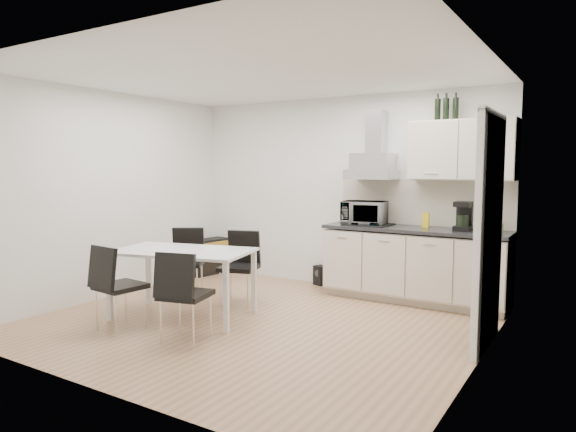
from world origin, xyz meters
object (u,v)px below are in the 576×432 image
object	(u,v)px
floor_speaker	(321,275)
chair_near_right	(186,296)
chair_far_left	(186,264)
chair_near_left	(121,287)
kitchenette	(418,235)
guitar_amp	(208,256)
dining_table	(183,257)
chair_far_right	(239,269)

from	to	relation	value
floor_speaker	chair_near_right	bearing A→B (deg)	-68.65
chair_far_left	chair_near_left	bearing A→B (deg)	72.13
kitchenette	guitar_amp	xyz separation A→B (m)	(-3.28, -0.08, -0.56)
dining_table	chair_far_left	world-z (taller)	chair_far_left
kitchenette	floor_speaker	bearing A→B (deg)	173.43
chair_far_right	chair_near_right	distance (m)	1.36
chair_far_left	chair_far_right	xyz separation A→B (m)	(0.74, 0.12, 0.00)
floor_speaker	dining_table	bearing A→B (deg)	-83.55
guitar_amp	chair_far_left	bearing A→B (deg)	-50.58
chair_far_left	floor_speaker	bearing A→B (deg)	-156.68
chair_far_left	chair_near_left	world-z (taller)	same
kitchenette	chair_far_left	distance (m)	2.91
guitar_amp	chair_far_right	bearing A→B (deg)	-28.92
chair_far_left	guitar_amp	world-z (taller)	chair_far_left
kitchenette	guitar_amp	bearing A→B (deg)	-178.52
guitar_amp	floor_speaker	world-z (taller)	guitar_amp
dining_table	guitar_amp	world-z (taller)	dining_table
kitchenette	dining_table	size ratio (longest dim) A/B	1.54
chair_near_left	chair_near_right	bearing A→B (deg)	12.61
guitar_amp	kitchenette	bearing A→B (deg)	10.92
kitchenette	dining_table	world-z (taller)	kitchenette
dining_table	chair_far_left	size ratio (longest dim) A/B	1.86
kitchenette	chair_near_left	size ratio (longest dim) A/B	2.86
dining_table	floor_speaker	distance (m)	2.30
kitchenette	dining_table	xyz separation A→B (m)	(-1.99, -2.00, -0.16)
dining_table	chair_near_right	xyz separation A→B (m)	(0.58, -0.58, -0.23)
chair_far_right	kitchenette	bearing A→B (deg)	-161.57
dining_table	chair_near_right	bearing A→B (deg)	-58.82
kitchenette	chair_far_left	bearing A→B (deg)	-151.24
chair_near_right	chair_far_left	bearing A→B (deg)	119.40
dining_table	guitar_amp	distance (m)	2.34
chair_near_right	chair_far_right	bearing A→B (deg)	92.03
kitchenette	chair_far_right	bearing A→B (deg)	-144.53
dining_table	floor_speaker	bearing A→B (deg)	61.83
chair_far_left	dining_table	bearing A→B (deg)	99.56
dining_table	chair_far_right	world-z (taller)	chair_far_right
dining_table	floor_speaker	xyz separation A→B (m)	(0.56, 2.16, -0.54)
chair_far_left	floor_speaker	distance (m)	1.92
floor_speaker	chair_far_left	bearing A→B (deg)	-104.19
chair_far_left	chair_near_left	distance (m)	1.32
chair_far_right	chair_near_left	size ratio (longest dim) A/B	1.00
chair_near_left	floor_speaker	world-z (taller)	chair_near_left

